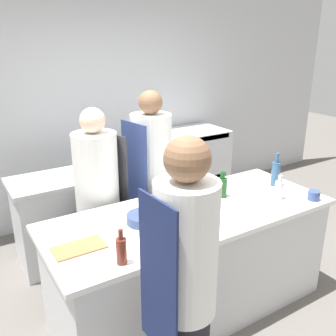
# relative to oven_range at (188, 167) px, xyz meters

# --- Properties ---
(ground_plane) EXTENTS (16.00, 16.00, 0.00)m
(ground_plane) POSITION_rel_oven_range_xyz_m (-1.20, -1.76, -0.50)
(ground_plane) COLOR #605B56
(wall_back) EXTENTS (8.00, 0.06, 2.80)m
(wall_back) POSITION_rel_oven_range_xyz_m (-1.20, 0.37, 0.90)
(wall_back) COLOR silver
(wall_back) RESTS_ON ground_plane
(prep_counter) EXTENTS (2.26, 0.90, 0.89)m
(prep_counter) POSITION_rel_oven_range_xyz_m (-1.20, -1.76, -0.05)
(prep_counter) COLOR silver
(prep_counter) RESTS_ON ground_plane
(pass_counter) EXTENTS (1.77, 0.56, 0.89)m
(pass_counter) POSITION_rel_oven_range_xyz_m (-1.44, -0.49, -0.05)
(pass_counter) COLOR silver
(pass_counter) RESTS_ON ground_plane
(oven_range) EXTENTS (0.95, 0.64, 1.00)m
(oven_range) POSITION_rel_oven_range_xyz_m (0.00, 0.00, 0.00)
(oven_range) COLOR silver
(oven_range) RESTS_ON ground_plane
(chef_at_prep_near) EXTENTS (0.34, 0.33, 1.74)m
(chef_at_prep_near) POSITION_rel_oven_range_xyz_m (-1.81, -2.54, 0.39)
(chef_at_prep_near) COLOR black
(chef_at_prep_near) RESTS_ON ground_plane
(chef_at_stove) EXTENTS (0.42, 0.40, 1.63)m
(chef_at_stove) POSITION_rel_oven_range_xyz_m (-1.69, -1.07, 0.31)
(chef_at_stove) COLOR black
(chef_at_stove) RESTS_ON ground_plane
(chef_at_pass_far) EXTENTS (0.41, 0.39, 1.72)m
(chef_at_pass_far) POSITION_rel_oven_range_xyz_m (-1.14, -1.02, 0.36)
(chef_at_pass_far) COLOR black
(chef_at_pass_far) RESTS_ON ground_plane
(bottle_olive_oil) EXTENTS (0.07, 0.07, 0.21)m
(bottle_olive_oil) POSITION_rel_oven_range_xyz_m (-0.46, -1.94, 0.47)
(bottle_olive_oil) COLOR silver
(bottle_olive_oil) RESTS_ON prep_counter
(bottle_vinegar) EXTENTS (0.07, 0.07, 0.26)m
(bottle_vinegar) POSITION_rel_oven_range_xyz_m (-1.21, -1.93, 0.49)
(bottle_vinegar) COLOR black
(bottle_vinegar) RESTS_ON prep_counter
(bottle_wine) EXTENTS (0.06, 0.06, 0.23)m
(bottle_wine) POSITION_rel_oven_range_xyz_m (-1.96, -2.10, 0.48)
(bottle_wine) COLOR #5B2319
(bottle_wine) RESTS_ON prep_counter
(bottle_cooking_oil) EXTENTS (0.08, 0.08, 0.22)m
(bottle_cooking_oil) POSITION_rel_oven_range_xyz_m (-0.83, -1.65, 0.48)
(bottle_cooking_oil) COLOR #19471E
(bottle_cooking_oil) RESTS_ON prep_counter
(bottle_sauce) EXTENTS (0.07, 0.07, 0.30)m
(bottle_sauce) POSITION_rel_oven_range_xyz_m (-0.26, -1.71, 0.51)
(bottle_sauce) COLOR #2D5175
(bottle_sauce) RESTS_ON prep_counter
(bowl_mixing_large) EXTENTS (0.24, 0.24, 0.07)m
(bowl_mixing_large) POSITION_rel_oven_range_xyz_m (-1.61, -1.72, 0.42)
(bowl_mixing_large) COLOR navy
(bowl_mixing_large) RESTS_ON prep_counter
(bowl_prep_small) EXTENTS (0.25, 0.25, 0.05)m
(bowl_prep_small) POSITION_rel_oven_range_xyz_m (-1.34, -1.80, 0.41)
(bowl_prep_small) COLOR #B7BABC
(bowl_prep_small) RESTS_ON prep_counter
(cup) EXTENTS (0.10, 0.10, 0.08)m
(cup) POSITION_rel_oven_range_xyz_m (-0.23, -2.11, 0.43)
(cup) COLOR #33477F
(cup) RESTS_ON prep_counter
(cutting_board) EXTENTS (0.33, 0.19, 0.01)m
(cutting_board) POSITION_rel_oven_range_xyz_m (-2.12, -1.81, 0.39)
(cutting_board) COLOR olive
(cutting_board) RESTS_ON prep_counter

